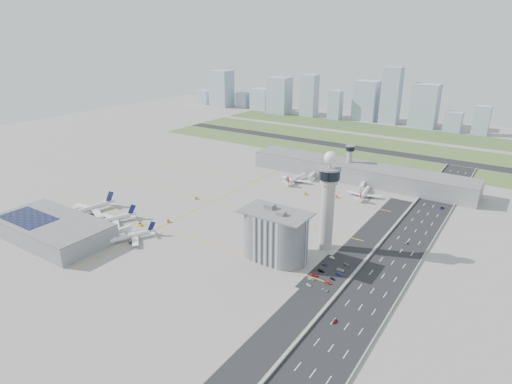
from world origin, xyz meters
The scene contains 63 objects.
ground centered at (0.00, 0.00, 0.00)m, with size 1000.00×1000.00×0.00m, color #9B9890.
grass_strip_0 centered at (-20.00, 225.00, 0.04)m, with size 480.00×50.00×0.08m, color #536F35.
grass_strip_1 centered at (-20.00, 300.00, 0.04)m, with size 480.00×60.00×0.08m, color #4A622E.
grass_strip_2 centered at (-20.00, 380.00, 0.04)m, with size 480.00×70.00×0.08m, color #3D582A.
runway centered at (-20.00, 262.00, 0.06)m, with size 480.00×22.00×0.10m, color black.
highway centered at (115.00, 0.00, 0.05)m, with size 28.00×500.00×0.10m, color black.
barrier_left centered at (101.00, 0.00, 0.60)m, with size 0.60×500.00×1.20m, color #9E9E99.
barrier_right centered at (129.00, 0.00, 0.60)m, with size 0.60×500.00×1.20m, color #9E9E99.
landside_road centered at (90.00, -10.00, 0.04)m, with size 18.00×260.00×0.08m, color black.
parking_lot centered at (88.00, -22.00, 0.05)m, with size 20.00×44.00×0.10m, color black.
taxiway_line_h_0 centered at (-40.00, -30.00, 0.01)m, with size 260.00×0.60×0.01m, color yellow.
taxiway_line_h_1 centered at (-40.00, 30.00, 0.01)m, with size 260.00×0.60×0.01m, color yellow.
taxiway_line_h_2 centered at (-40.00, 90.00, 0.01)m, with size 260.00×0.60×0.01m, color yellow.
taxiway_line_v centered at (-40.00, 30.00, 0.01)m, with size 0.60×260.00×0.01m, color yellow.
control_tower centered at (72.00, 8.00, 35.04)m, with size 14.00×14.00×64.50m.
secondary_tower centered at (30.00, 150.00, 18.80)m, with size 8.60×8.60×31.90m.
admin_building centered at (51.99, -22.00, 15.30)m, with size 42.00×24.00×33.50m.
terminal_pier centered at (40.00, 148.00, 7.90)m, with size 210.00×32.00×15.80m.
near_terminal centered at (-88.07, -82.02, 6.43)m, with size 84.00×42.00×13.00m.
airplane_near_a centered at (-104.07, -42.76, 6.21)m, with size 44.33×37.68×12.41m, color white, non-canonical shape.
airplane_near_b centered at (-74.33, -45.90, 5.41)m, with size 38.67×32.87×10.83m, color white, non-canonical shape.
airplane_near_c centered at (-41.72, -55.73, 4.93)m, with size 35.20×29.92×9.85m, color white, non-canonical shape.
airplane_far_a centered at (-6.30, 112.39, 4.99)m, with size 35.68×30.32×9.99m, color white, non-canonical shape.
airplane_far_b centered at (60.78, 110.48, 4.91)m, with size 35.04×29.78×9.81m, color white, non-canonical shape.
jet_bridge_near_0 centered at (-113.00, -61.00, 2.85)m, with size 14.00×3.00×5.70m, color silver, non-canonical shape.
jet_bridge_near_1 centered at (-83.00, -61.00, 2.85)m, with size 14.00×3.00×5.70m, color silver, non-canonical shape.
jet_bridge_near_2 centered at (-53.00, -61.00, 2.85)m, with size 14.00×3.00×5.70m, color silver, non-canonical shape.
jet_bridge_far_0 centered at (2.00, 132.00, 2.85)m, with size 14.00×3.00×5.70m, color silver, non-canonical shape.
jet_bridge_far_1 centered at (52.00, 132.00, 2.85)m, with size 14.00×3.00×5.70m, color silver, non-canonical shape.
tug_0 centered at (-77.81, -23.95, 0.93)m, with size 2.21×3.21×1.87m, color yellow, non-canonical shape.
tug_1 centered at (-53.71, -36.07, 0.96)m, with size 2.27×3.31×1.92m, color #FBBB06, non-canonical shape.
tug_2 centered at (-40.85, -20.51, 0.88)m, with size 2.08×3.03×1.76m, color #CE8204, non-canonical shape.
tug_3 centered at (-54.54, 26.37, 0.91)m, with size 2.16×3.14×1.82m, color gold, non-canonical shape.
tug_4 centered at (17.29, 86.29, 0.91)m, with size 2.15×3.12×1.82m, color gold, non-canonical shape.
tug_5 centered at (42.07, 94.71, 0.93)m, with size 2.20×3.20×1.86m, color #FCA90F, non-canonical shape.
car_lot_0 centered at (84.07, -38.66, 0.55)m, with size 1.29×3.20×1.09m, color silver.
car_lot_1 centered at (82.40, -32.65, 0.61)m, with size 1.28×3.68×1.21m, color #8E979C.
car_lot_2 centered at (81.92, -27.97, 0.64)m, with size 2.12×4.61×1.28m, color maroon.
car_lot_3 centered at (83.24, -21.38, 0.56)m, with size 1.58×3.89×1.13m, color black.
car_lot_4 centered at (82.11, -13.57, 0.54)m, with size 1.28×3.17×1.08m, color navy.
car_lot_5 centered at (82.08, -3.27, 0.56)m, with size 1.19×3.42×1.13m, color silver.
car_lot_6 centered at (93.45, -38.22, 0.55)m, with size 1.82×3.95×1.10m, color gray.
car_lot_7 centered at (91.90, -30.52, 0.64)m, with size 1.79×4.41×1.28m, color #B62F1C.
car_lot_8 centered at (92.30, -25.51, 0.55)m, with size 1.31×3.25×1.11m, color black.
car_lot_9 centered at (93.52, -19.00, 0.64)m, with size 1.35×3.88×1.28m, color navy.
car_lot_10 centered at (92.20, -14.30, 0.66)m, with size 2.19×4.74×1.32m, color #BEBEBE.
car_lot_11 centered at (92.77, -6.37, 0.54)m, with size 1.52×3.75×1.09m, color gray.
car_hw_0 centered at (108.90, -60.24, 0.61)m, with size 1.43×3.56×1.21m, color maroon.
car_hw_1 centered at (115.18, 41.90, 0.54)m, with size 1.14×3.28×1.08m, color #242528.
car_hw_2 centered at (121.89, 118.94, 0.62)m, with size 2.04×4.43×1.23m, color navy.
car_hw_4 centered at (108.28, 179.26, 0.58)m, with size 1.37×3.39×1.16m, color gray.
skyline_bldg_0 centered at (-377.77, 421.70, 13.25)m, with size 24.05×19.24×26.50m, color #9EADC1.
skyline_bldg_1 centered at (-331.22, 417.61, 32.80)m, with size 37.63×30.10×65.60m, color #9EADC1.
skyline_bldg_2 centered at (-291.25, 430.16, 13.39)m, with size 22.81×18.25×26.79m, color #9EADC1.
skyline_bldg_3 centered at (-252.58, 431.35, 18.47)m, with size 32.30×25.84×36.93m, color #9EADC1.
skyline_bldg_4 centered at (-204.47, 415.19, 30.18)m, with size 35.81×28.65×60.36m, color #9EADC1.
skyline_bldg_5 centered at (-150.11, 419.66, 33.44)m, with size 25.49×20.39×66.89m, color #9EADC1.
skyline_bldg_6 centered at (-102.68, 417.90, 22.60)m, with size 20.04×16.03×45.20m, color #9EADC1.
skyline_bldg_7 centered at (-59.44, 436.89, 30.61)m, with size 35.76×28.61×61.22m, color #9EADC1.
skyline_bldg_8 centered at (-19.42, 431.56, 41.69)m, with size 26.33×21.06×83.39m, color #9EADC1.
skyline_bldg_9 centered at (30.27, 432.32, 31.06)m, with size 36.96×29.57×62.11m, color #9EADC1.
skyline_bldg_10 centered at (73.27, 423.68, 13.87)m, with size 23.01×18.41×27.75m, color #9EADC1.
skyline_bldg_11 centered at (108.28, 423.34, 19.48)m, with size 20.22×16.18×38.97m, color #9EADC1.
Camera 1 is at (172.00, -223.94, 131.56)m, focal length 30.00 mm.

